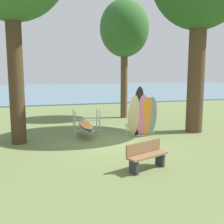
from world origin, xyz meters
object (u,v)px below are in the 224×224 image
object	(u,v)px
tree_mid_behind	(124,30)
park_bench	(146,155)
board_storage_rack	(86,126)
leaning_board_pile	(142,115)

from	to	relation	value
tree_mid_behind	park_bench	world-z (taller)	tree_mid_behind
tree_mid_behind	park_bench	size ratio (longest dim) A/B	5.06
tree_mid_behind	park_bench	distance (m)	10.67
board_storage_rack	park_bench	size ratio (longest dim) A/B	1.46
tree_mid_behind	park_bench	bearing A→B (deg)	-104.19
board_storage_rack	tree_mid_behind	bearing A→B (deg)	53.85
leaning_board_pile	board_storage_rack	bearing A→B (deg)	164.19
board_storage_rack	park_bench	xyz separation A→B (m)	(1.03, -4.55, -0.04)
tree_mid_behind	leaning_board_pile	bearing A→B (deg)	-99.55
leaning_board_pile	park_bench	world-z (taller)	leaning_board_pile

